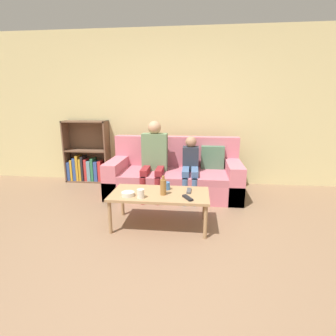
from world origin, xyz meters
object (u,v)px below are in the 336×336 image
Objects in this scene: person_adult at (154,154)px; tv_remote_1 at (188,198)px; coffee_table at (160,196)px; cup_far at (167,186)px; bookshelf at (87,160)px; tv_remote_0 at (189,191)px; snack_bowl at (128,194)px; cup_near at (141,194)px; person_child at (190,164)px; bottle at (163,187)px; couch at (175,176)px.

person_adult is 1.36m from tv_remote_1.
coffee_table is 12.53× the size of cup_far.
bookshelf is 0.96× the size of person_adult.
person_adult reaches higher than tv_remote_0.
coffee_table is at bearing 123.75° from tv_remote_1.
bookshelf is 2.18m from snack_bowl.
cup_far is at bearing 51.68° from cup_near.
person_child is 4.19× the size of bottle.
coffee_table is 1.12m from person_adult.
bookshelf is 1.49m from person_adult.
couch is 1.15m from coffee_table.
bottle is (-0.03, -1.20, 0.22)m from couch.
bookshelf is (-1.65, 0.51, 0.11)m from couch.
couch is 1.81× the size of coffee_table.
bottle reaches higher than cup_near.
person_adult is at bearing 121.33° from tv_remote_0.
bottle is (0.23, 0.13, 0.04)m from cup_near.
bookshelf is at bearing 160.14° from person_child.
bookshelf is 2.31m from cup_near.
person_adult is 11.75× the size of cup_near.
bottle is at bearing -46.56° from bookshelf.
snack_bowl is at bearing -160.72° from tv_remote_0.
snack_bowl is at bearing -167.84° from bottle.
bookshelf is 6.42× the size of tv_remote_0.
tv_remote_1 is 1.18× the size of snack_bowl.
snack_bowl is at bearing -120.65° from person_child.
bottle reaches higher than snack_bowl.
tv_remote_1 is 0.66m from snack_bowl.
couch is 1.03m from cup_far.
bookshelf reaches higher than cup_near.
person_adult is 6.68× the size of tv_remote_0.
person_child is at bearing -18.89° from bookshelf.
couch is 22.66× the size of cup_far.
tv_remote_0 is 1.18× the size of snack_bowl.
person_adult reaches higher than couch.
bookshelf reaches higher than snack_bowl.
bottle is at bearing 12.16° from snack_bowl.
tv_remote_0 is (0.51, 0.26, -0.04)m from cup_near.
cup_far is at bearing -42.99° from bookshelf.
person_child is (0.24, -0.14, 0.23)m from couch.
tv_remote_1 is (0.56, -1.21, -0.22)m from person_adult.
coffee_table is at bearing -108.38° from person_child.
cup_near is at bearing -113.73° from person_child.
person_adult is 1.25× the size of person_child.
snack_bowl is 0.66× the size of bottle.
cup_far is at bearing 64.18° from coffee_table.
coffee_table is at bearing -164.93° from tv_remote_0.
couch is 1.36m from cup_near.
bookshelf reaches higher than tv_remote_1.
cup_far reaches higher than tv_remote_0.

